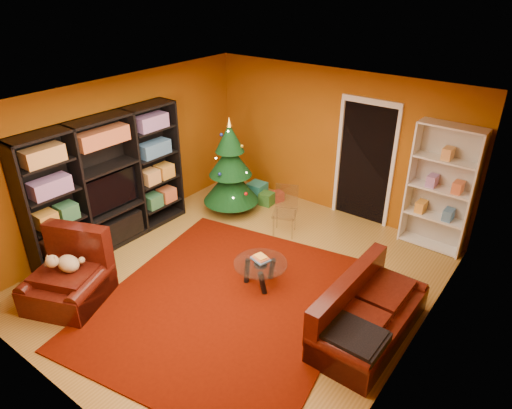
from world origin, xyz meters
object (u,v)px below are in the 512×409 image
Objects in this scene: acrylic_chair at (285,214)px; dog at (68,264)px; media_unit at (108,184)px; white_bookshelf at (440,189)px; gift_box_green at (267,199)px; gift_box_teal at (257,191)px; armchair at (66,277)px; coffee_table at (260,274)px; christmas_tree at (230,167)px; gift_box_red at (277,196)px; rug at (226,302)px; sofa at (371,310)px.

dog is at bearing -136.63° from acrylic_chair.
white_bookshelf is at bearing 36.38° from media_unit.
white_bookshelf is 2.49m from acrylic_chair.
gift_box_green is at bearing 117.19° from acrylic_chair.
armchair reaches higher than gift_box_teal.
armchair is at bearing -126.75° from white_bookshelf.
gift_box_green is 3.99m from armchair.
media_unit is at bearing -142.89° from white_bookshelf.
coffee_table is at bearing -56.33° from gift_box_green.
coffee_table is (1.78, -1.50, -0.68)m from christmas_tree.
dog is at bearing -91.92° from gift_box_teal.
dog reaches higher than gift_box_green.
gift_box_teal reaches higher than gift_box_red.
media_unit is 2.90m from acrylic_chair.
acrylic_chair is (-0.39, 2.01, 0.37)m from rug.
gift_box_teal is 4.07m from armchair.
armchair is 4.00m from sofa.
rug is 1.95m from sofa.
gift_box_teal is 1.43m from acrylic_chair.
armchair is at bearing -92.28° from gift_box_teal.
christmas_tree is 5.64× the size of gift_box_teal.
gift_box_green is at bearing 114.91° from rug.
gift_box_red is (1.31, 2.83, -0.96)m from media_unit.
coffee_table is (1.84, 1.78, -0.40)m from dog.
armchair is (0.76, -1.37, -0.66)m from media_unit.
dog is at bearing -135.96° from coffee_table.
media_unit reaches higher than acrylic_chair.
sofa is (4.29, 0.49, -0.67)m from media_unit.
dog is at bearing -126.95° from white_bookshelf.
media_unit reaches higher than dog.
white_bookshelf reaches higher than christmas_tree.
gift_box_green is at bearing 65.44° from media_unit.
armchair reaches higher than gift_box_green.
coffee_table is at bearing 75.82° from rug.
gift_box_teal is at bearing 72.02° from media_unit.
coffee_table reaches higher than gift_box_teal.
acrylic_chair is (-2.20, 1.41, -0.01)m from sofa.
media_unit is 5.19m from white_bookshelf.
media_unit is 13.96× the size of gift_box_red.
media_unit is at bearing 98.98° from dog.
dog is 3.95m from sofa.
coffee_table is at bearing 91.13° from sofa.
media_unit is 2.69× the size of armchair.
armchair is (-1.72, -1.26, 0.39)m from rug.
gift_box_green is 0.61× the size of dog.
sofa is (0.07, -2.53, -0.64)m from white_bookshelf.
sofa is at bearing 7.33° from media_unit.
gift_box_red is at bearing 71.48° from gift_box_green.
media_unit reaches higher than rug.
gift_box_red is 4.20m from dog.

